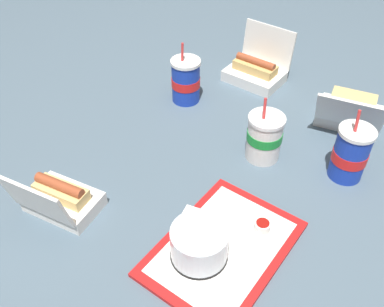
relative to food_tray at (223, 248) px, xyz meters
name	(u,v)px	position (x,y,z in m)	size (l,w,h in m)	color
ground_plane	(216,167)	(-0.19, -0.21, -0.01)	(3.20, 3.20, 0.00)	#4C6070
food_tray	(223,248)	(0.00, 0.00, 0.00)	(0.41, 0.32, 0.01)	red
cake_container	(199,244)	(0.06, -0.02, 0.05)	(0.13, 0.13, 0.08)	black
ketchup_cup	(262,226)	(-0.11, 0.03, 0.02)	(0.04, 0.04, 0.02)	white
napkin_stack	(198,225)	(0.00, -0.09, 0.01)	(0.10, 0.10, 0.00)	white
plastic_fork	(257,252)	(-0.04, 0.07, 0.01)	(0.11, 0.01, 0.01)	white
clamshell_hotdog_center	(60,199)	(0.20, -0.37, 0.03)	(0.21, 0.22, 0.16)	white
clamshell_sandwich_back	(350,112)	(-0.65, -0.06, 0.04)	(0.27, 0.26, 0.17)	white
clamshell_hotdog_corner	(256,70)	(-0.64, -0.43, 0.04)	(0.19, 0.22, 0.18)	white
soda_cup_center	(264,137)	(-0.33, -0.15, 0.07)	(0.10, 0.10, 0.20)	white
soda_cup_back	(186,81)	(-0.37, -0.52, 0.07)	(0.10, 0.10, 0.21)	#1938B7
soda_cup_left	(350,154)	(-0.43, 0.06, 0.07)	(0.10, 0.10, 0.22)	#1938B7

